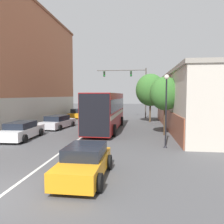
# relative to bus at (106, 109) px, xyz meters

# --- Properties ---
(lane_center_line) EXTENTS (0.14, 42.38, 0.01)m
(lane_center_line) POSITION_rel_bus_xyz_m (-1.41, 0.48, -2.03)
(lane_center_line) COLOR silver
(lane_center_line) RESTS_ON ground_plane
(building_left_brick) EXTENTS (6.30, 22.86, 13.65)m
(building_left_brick) POSITION_rel_bus_xyz_m (-10.91, 3.54, 4.90)
(building_left_brick) COLOR #A86647
(building_left_brick) RESTS_ON ground_plane
(building_right_storefront) EXTENTS (7.44, 19.88, 5.63)m
(building_right_storefront) POSITION_rel_bus_xyz_m (9.63, 2.16, 0.91)
(building_right_storefront) COLOR beige
(building_right_storefront) RESTS_ON ground_plane
(bus) EXTENTS (2.93, 10.66, 3.63)m
(bus) POSITION_rel_bus_xyz_m (0.00, 0.00, 0.00)
(bus) COLOR maroon
(bus) RESTS_ON ground_plane
(hatchback_foreground) EXTENTS (1.97, 3.91, 1.33)m
(hatchback_foreground) POSITION_rel_bus_xyz_m (1.03, -12.62, -1.38)
(hatchback_foreground) COLOR orange
(hatchback_foreground) RESTS_ON ground_plane
(parked_car_left_near) EXTENTS (2.57, 4.85, 1.34)m
(parked_car_left_near) POSITION_rel_bus_xyz_m (-5.12, 0.44, -1.39)
(parked_car_left_near) COLOR silver
(parked_car_left_near) RESTS_ON ground_plane
(parked_car_left_mid) EXTENTS (2.50, 4.39, 1.41)m
(parked_car_left_mid) POSITION_rel_bus_xyz_m (-5.75, 10.69, -1.36)
(parked_car_left_mid) COLOR orange
(parked_car_left_mid) RESTS_ON ground_plane
(parked_car_left_far) EXTENTS (2.15, 4.66, 1.37)m
(parked_car_left_far) POSITION_rel_bus_xyz_m (-5.85, -5.34, -1.37)
(parked_car_left_far) COLOR silver
(parked_car_left_far) RESTS_ON ground_plane
(parked_car_left_distant) EXTENTS (2.39, 4.35, 1.37)m
(parked_car_left_distant) POSITION_rel_bus_xyz_m (-5.55, 16.42, -1.38)
(parked_car_left_distant) COLOR silver
(parked_car_left_distant) RESTS_ON ground_plane
(traffic_signal_gantry) EXTENTS (7.45, 0.36, 7.46)m
(traffic_signal_gantry) POSITION_rel_bus_xyz_m (2.20, 11.66, 3.28)
(traffic_signal_gantry) COLOR #514C47
(traffic_signal_gantry) RESTS_ON ground_plane
(street_lamp) EXTENTS (0.32, 0.32, 4.76)m
(street_lamp) POSITION_rel_bus_xyz_m (5.00, -6.86, 0.73)
(street_lamp) COLOR black
(street_lamp) RESTS_ON ground_plane
(street_tree_near) EXTENTS (2.59, 2.33, 5.01)m
(street_tree_near) POSITION_rel_bus_xyz_m (5.44, -2.30, 1.54)
(street_tree_near) COLOR #4C3823
(street_tree_near) RESTS_ON ground_plane
(street_tree_far) EXTENTS (3.69, 3.32, 6.13)m
(street_tree_far) POSITION_rel_bus_xyz_m (4.65, 6.77, 2.06)
(street_tree_far) COLOR brown
(street_tree_far) RESTS_ON ground_plane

